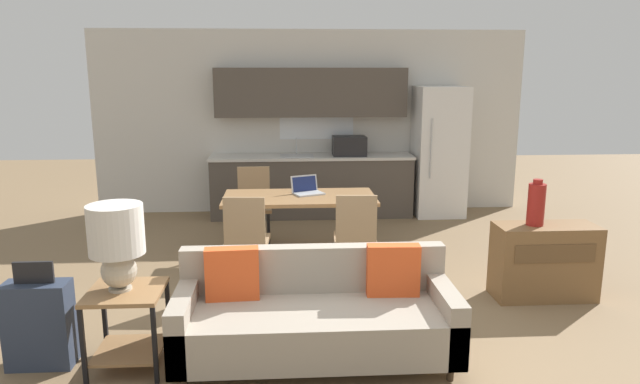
# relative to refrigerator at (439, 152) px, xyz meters

# --- Properties ---
(ground_plane) EXTENTS (20.00, 20.00, 0.00)m
(ground_plane) POSITION_rel_refrigerator_xyz_m (-1.87, -4.24, -0.94)
(ground_plane) COLOR #7F6647
(wall_back) EXTENTS (6.40, 0.07, 2.70)m
(wall_back) POSITION_rel_refrigerator_xyz_m (-1.87, 0.39, 0.41)
(wall_back) COLOR silver
(wall_back) RESTS_ON ground_plane
(kitchen_counter) EXTENTS (2.95, 0.65, 2.15)m
(kitchen_counter) POSITION_rel_refrigerator_xyz_m (-1.86, 0.09, -0.10)
(kitchen_counter) COLOR #4C443D
(kitchen_counter) RESTS_ON ground_plane
(refrigerator) EXTENTS (0.71, 0.72, 1.89)m
(refrigerator) POSITION_rel_refrigerator_xyz_m (0.00, 0.00, 0.00)
(refrigerator) COLOR white
(refrigerator) RESTS_ON ground_plane
(dining_table) EXTENTS (1.69, 0.82, 0.75)m
(dining_table) POSITION_rel_refrigerator_xyz_m (-2.11, -1.98, -0.26)
(dining_table) COLOR olive
(dining_table) RESTS_ON ground_plane
(couch) EXTENTS (2.04, 0.80, 0.83)m
(couch) POSITION_rel_refrigerator_xyz_m (-2.06, -4.23, -0.61)
(couch) COLOR #3D2D1E
(couch) RESTS_ON ground_plane
(side_table) EXTENTS (0.52, 0.52, 0.60)m
(side_table) POSITION_rel_refrigerator_xyz_m (-3.41, -4.30, -0.54)
(side_table) COLOR olive
(side_table) RESTS_ON ground_plane
(table_lamp) EXTENTS (0.38, 0.38, 0.62)m
(table_lamp) POSITION_rel_refrigerator_xyz_m (-3.45, -4.29, 0.02)
(table_lamp) COLOR #B2A893
(table_lamp) RESTS_ON side_table
(credenza) EXTENTS (0.94, 0.40, 0.71)m
(credenza) POSITION_rel_refrigerator_xyz_m (0.16, -3.22, -0.59)
(credenza) COLOR brown
(credenza) RESTS_ON ground_plane
(vase) EXTENTS (0.16, 0.16, 0.43)m
(vase) POSITION_rel_refrigerator_xyz_m (0.04, -3.21, -0.03)
(vase) COLOR maroon
(vase) RESTS_ON credenza
(dining_chair_near_right) EXTENTS (0.44, 0.44, 0.94)m
(dining_chair_near_right) POSITION_rel_refrigerator_xyz_m (-1.58, -2.74, -0.42)
(dining_chair_near_right) COLOR #997A56
(dining_chair_near_right) RESTS_ON ground_plane
(dining_chair_far_left) EXTENTS (0.44, 0.44, 0.94)m
(dining_chair_far_left) POSITION_rel_refrigerator_xyz_m (-2.65, -1.25, -0.42)
(dining_chair_far_left) COLOR #997A56
(dining_chair_far_left) RESTS_ON ground_plane
(dining_chair_near_left) EXTENTS (0.45, 0.45, 0.94)m
(dining_chair_near_left) POSITION_rel_refrigerator_xyz_m (-2.66, -2.75, -0.42)
(dining_chair_near_left) COLOR #997A56
(dining_chair_near_left) RESTS_ON ground_plane
(laptop) EXTENTS (0.39, 0.36, 0.20)m
(laptop) POSITION_rel_refrigerator_xyz_m (-2.02, -1.86, -0.15)
(laptop) COLOR #B7BABC
(laptop) RESTS_ON dining_table
(suitcase) EXTENTS (0.46, 0.22, 0.80)m
(suitcase) POSITION_rel_refrigerator_xyz_m (-4.06, -4.24, -0.62)
(suitcase) COLOR #2D384C
(suitcase) RESTS_ON ground_plane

